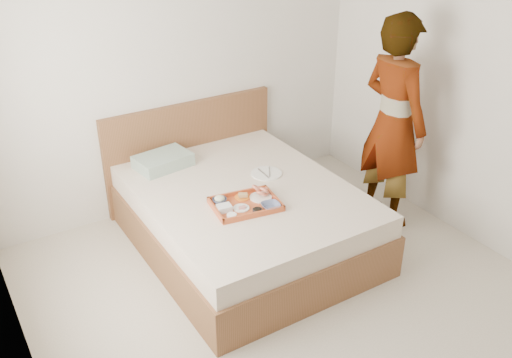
{
  "coord_description": "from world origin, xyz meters",
  "views": [
    {
      "loc": [
        -1.91,
        -2.35,
        2.68
      ],
      "look_at": [
        0.1,
        0.9,
        0.65
      ],
      "focal_mm": 39.24,
      "sensor_mm": 36.0,
      "label": 1
    }
  ],
  "objects_px": {
    "tray": "(246,204)",
    "person": "(393,123)",
    "dinner_plate": "(266,173)",
    "bed": "(244,217)"
  },
  "relations": [
    {
      "from": "bed",
      "to": "tray",
      "type": "xyz_separation_m",
      "value": [
        -0.13,
        -0.24,
        0.29
      ]
    },
    {
      "from": "tray",
      "to": "person",
      "type": "distance_m",
      "value": 1.46
    },
    {
      "from": "bed",
      "to": "dinner_plate",
      "type": "relative_size",
      "value": 7.71
    },
    {
      "from": "bed",
      "to": "person",
      "type": "bearing_deg",
      "value": -12.18
    },
    {
      "from": "tray",
      "to": "dinner_plate",
      "type": "height_order",
      "value": "tray"
    },
    {
      "from": "bed",
      "to": "tray",
      "type": "distance_m",
      "value": 0.4
    },
    {
      "from": "tray",
      "to": "person",
      "type": "height_order",
      "value": "person"
    },
    {
      "from": "tray",
      "to": "bed",
      "type": "bearing_deg",
      "value": 70.49
    },
    {
      "from": "person",
      "to": "tray",
      "type": "bearing_deg",
      "value": 88.4
    },
    {
      "from": "bed",
      "to": "person",
      "type": "height_order",
      "value": "person"
    }
  ]
}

